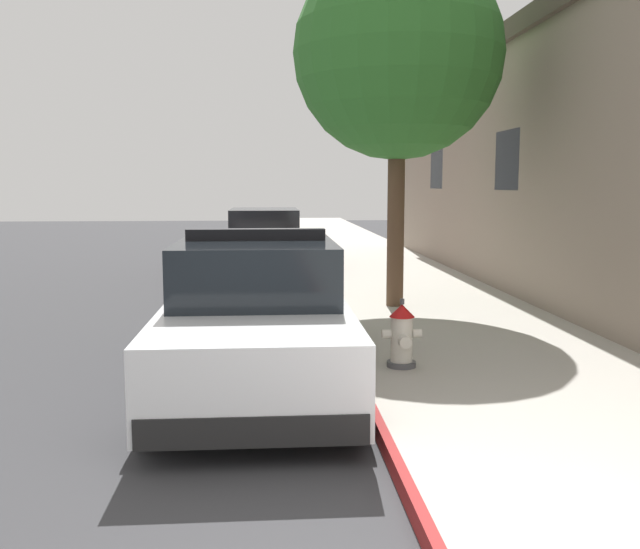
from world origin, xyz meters
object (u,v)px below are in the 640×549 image
fire_hydrant (402,336)px  parked_car_silver_ahead (264,242)px  police_cruiser (257,316)px  street_tree (398,55)px

fire_hydrant → parked_car_silver_ahead: bearing=98.9°
parked_car_silver_ahead → fire_hydrant: size_ratio=6.37×
fire_hydrant → police_cruiser: bearing=179.8°
parked_car_silver_ahead → fire_hydrant: 9.99m
police_cruiser → fire_hydrant: size_ratio=6.37×
parked_car_silver_ahead → street_tree: (2.18, -5.92, 3.47)m
police_cruiser → fire_hydrant: 1.61m
parked_car_silver_ahead → police_cruiser: bearing=-90.3°
street_tree → fire_hydrant: bearing=-99.2°
police_cruiser → parked_car_silver_ahead: police_cruiser is taller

